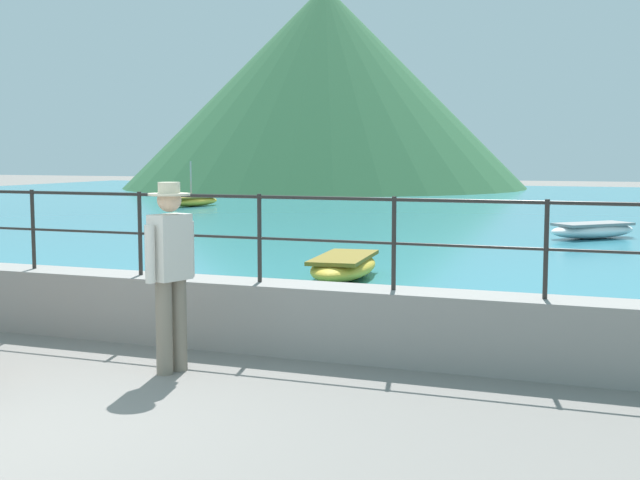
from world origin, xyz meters
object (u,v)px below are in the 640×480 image
Objects in this scene: person_walking at (170,267)px; boat_0 at (193,201)px; boat_2 at (344,266)px; boat_1 at (593,230)px.

person_walking is 0.71× the size of boat_0.
boat_0 is 18.91m from boat_2.
boat_2 is at bearing 93.20° from person_walking.
person_walking reaches higher than boat_2.
boat_1 is 8.62m from boat_2.
person_walking is 0.73× the size of boat_2.
boat_0 is 1.03× the size of boat_2.
boat_1 and boat_2 have the same top height.
boat_2 is at bearing -112.58° from boat_1.
person_walking is at bearing -102.33° from boat_1.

